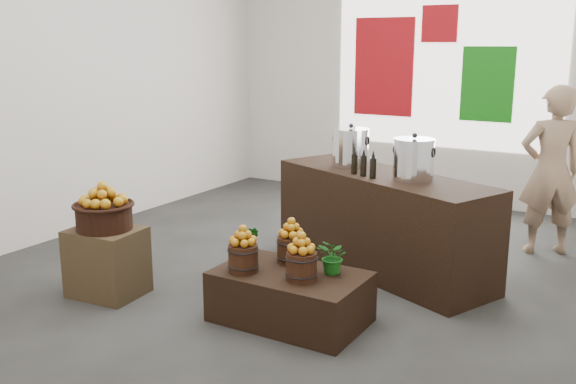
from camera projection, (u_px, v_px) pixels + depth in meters
The scene contains 23 objects.
ground at pixel (302, 268), 6.54m from camera, with size 7.00×7.00×0.00m, color #383835.
back_wall at pixel (425, 61), 9.02m from camera, with size 6.00×0.04×4.00m, color beige.
back_opening at pixel (445, 61), 8.85m from camera, with size 3.20×0.02×2.40m, color white.
deco_red_left at pixel (384, 67), 9.32m from camera, with size 0.90×0.04×1.40m, color #A10C13.
deco_green_right at pixel (487, 84), 8.62m from camera, with size 0.70×0.04×1.00m, color #126E11.
deco_red_upper at pixel (440, 24), 8.78m from camera, with size 0.50×0.04×0.50m, color #A10C13.
crate at pixel (107, 262), 5.81m from camera, with size 0.62×0.51×0.62m, color brown.
wicker_basket at pixel (104, 217), 5.71m from camera, with size 0.49×0.49×0.22m, color black.
apples_in_basket at pixel (103, 193), 5.66m from camera, with size 0.39×0.39×0.21m, color #940804, non-canonical shape.
display_table at pixel (290, 297), 5.27m from camera, with size 1.22×0.75×0.42m, color black.
apple_bucket_front_left at pixel (243, 258), 5.22m from camera, with size 0.24×0.24×0.22m, color #381A0F.
apples_in_bucket_front_left at pixel (243, 235), 5.18m from camera, with size 0.18×0.18×0.16m, color #940804, non-canonical shape.
apple_bucket_front_right at pixel (302, 266), 5.03m from camera, with size 0.24×0.24×0.22m, color #381A0F.
apples_in_bucket_front_right at pixel (302, 243), 4.99m from camera, with size 0.18×0.18×0.16m, color #940804, non-canonical shape.
apple_bucket_rear at pixel (291, 249), 5.44m from camera, with size 0.24×0.24×0.22m, color #381A0F.
apples_in_bucket_rear at pixel (291, 227), 5.40m from camera, with size 0.18×0.18×0.16m, color #940804, non-canonical shape.
herb_garnish_right at pixel (334, 257), 5.16m from camera, with size 0.26×0.22×0.29m, color #125713.
herb_garnish_left at pixel (250, 242), 5.57m from camera, with size 0.15×0.12×0.28m, color #125713.
counter at pixel (382, 222), 6.42m from camera, with size 2.42×0.77×0.99m, color black.
stock_pot_left at pixel (351, 148), 6.65m from camera, with size 0.37×0.37×0.37m, color silver.
stock_pot_center at pixel (414, 161), 5.96m from camera, with size 0.37×0.37×0.37m, color silver.
oil_cruets at pixel (366, 163), 6.13m from camera, with size 0.26×0.07×0.27m, color black, non-canonical shape.
shopper at pixel (550, 171), 6.84m from camera, with size 0.67×0.44×1.83m, color #8E7157.
Camera 1 is at (3.04, -5.40, 2.25)m, focal length 40.00 mm.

